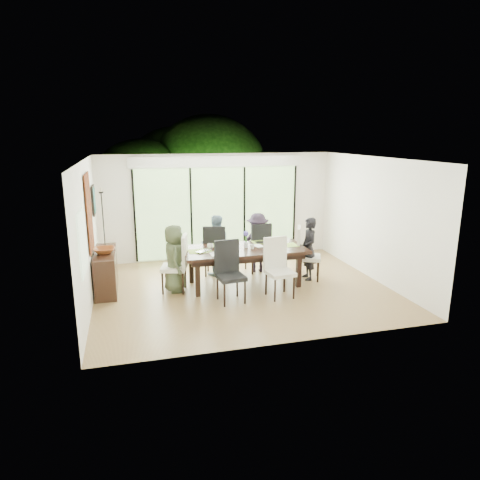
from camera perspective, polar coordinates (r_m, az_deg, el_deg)
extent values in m
cube|color=brown|center=(9.07, 0.41, -6.55)|extent=(6.00, 5.00, 0.01)
cube|color=white|center=(8.50, 0.44, 10.82)|extent=(6.00, 5.00, 0.01)
cube|color=white|center=(11.08, -2.99, 4.49)|extent=(6.00, 0.02, 2.70)
cube|color=beige|center=(6.37, 6.35, -2.74)|extent=(6.00, 0.02, 2.70)
cube|color=silver|center=(8.43, -19.74, 0.65)|extent=(0.02, 5.00, 2.70)
cube|color=silver|center=(9.89, 17.52, 2.70)|extent=(0.02, 5.00, 2.70)
cube|color=#598C3F|center=(11.07, -2.94, 3.69)|extent=(4.20, 0.02, 2.30)
cube|color=white|center=(10.90, -3.01, 10.41)|extent=(4.40, 0.06, 0.28)
cube|color=black|center=(10.84, -13.87, 3.07)|extent=(0.05, 0.04, 2.30)
cube|color=black|center=(10.94, -6.52, 3.49)|extent=(0.05, 0.04, 2.30)
cube|color=black|center=(11.22, 0.58, 3.84)|extent=(0.05, 0.04, 2.30)
cube|color=black|center=(11.67, 7.24, 4.12)|extent=(0.05, 0.04, 2.30)
cube|color=#8CAD7F|center=(7.23, -20.25, -0.28)|extent=(0.02, 0.90, 1.00)
cube|color=brown|center=(12.24, -3.76, -1.33)|extent=(6.00, 1.80, 0.10)
cube|color=#533223|center=(12.86, -4.49, 2.16)|extent=(6.00, 0.08, 0.06)
sphere|color=#14380F|center=(13.51, -12.92, 6.25)|extent=(3.20, 3.20, 3.20)
sphere|color=#14380F|center=(14.30, -4.17, 8.42)|extent=(4.00, 4.00, 4.00)
sphere|color=#14380F|center=(14.05, 3.76, 6.11)|extent=(2.80, 2.80, 2.80)
sphere|color=#14380F|center=(14.86, -8.49, 7.82)|extent=(3.60, 3.60, 3.60)
cube|color=black|center=(9.08, 0.56, -1.30)|extent=(2.60, 1.19, 0.07)
cube|color=black|center=(9.10, 0.56, -1.90)|extent=(2.39, 0.98, 0.11)
cube|color=black|center=(8.58, -5.68, -5.14)|extent=(0.10, 0.10, 0.75)
cube|color=black|center=(9.14, 7.83, -3.98)|extent=(0.10, 0.10, 0.75)
cube|color=black|center=(9.39, -6.53, -3.47)|extent=(0.10, 0.10, 0.75)
cube|color=black|center=(9.91, 5.94, -2.51)|extent=(0.10, 0.10, 0.75)
imported|color=#475337|center=(8.84, -8.74, -2.44)|extent=(0.44, 0.67, 1.40)
imported|color=black|center=(9.58, 9.13, -1.16)|extent=(0.44, 0.67, 1.40)
imported|color=#7A99B0|center=(9.78, -3.27, -0.70)|extent=(0.68, 0.46, 1.40)
imported|color=#281E2D|center=(10.02, 2.34, -0.33)|extent=(0.71, 0.52, 1.40)
cube|color=#88AC3D|center=(8.87, -5.37, -1.49)|extent=(0.48, 0.35, 0.01)
cube|color=#8FB540|center=(9.36, 6.18, -0.69)|extent=(0.48, 0.35, 0.01)
cube|color=#82B741|center=(9.34, -2.75, -0.65)|extent=(0.48, 0.35, 0.01)
cube|color=#85A43A|center=(9.59, 3.10, -0.27)|extent=(0.48, 0.35, 0.01)
cube|color=white|center=(8.66, -2.43, -1.82)|extent=(0.48, 0.35, 0.01)
cube|color=black|center=(9.31, -2.09, -0.63)|extent=(0.28, 0.20, 0.01)
cube|color=black|center=(9.53, 2.91, -0.31)|extent=(0.26, 0.18, 0.01)
cube|color=white|center=(9.23, 4.84, -0.88)|extent=(0.33, 0.24, 0.00)
cube|color=white|center=(8.66, -2.43, -1.72)|extent=(0.28, 0.28, 0.03)
cube|color=#BF6016|center=(8.65, -2.43, -1.59)|extent=(0.22, 0.22, 0.02)
cylinder|color=silver|center=(9.11, 0.78, -0.61)|extent=(0.09, 0.09, 0.13)
cylinder|color=#337226|center=(9.08, 0.79, 0.19)|extent=(0.04, 0.04, 0.17)
sphere|color=#5E50CA|center=(9.06, 0.79, 0.85)|extent=(0.12, 0.12, 0.12)
imported|color=silver|center=(8.79, -4.62, -1.54)|extent=(0.42, 0.40, 0.03)
imported|color=white|center=(9.05, -3.97, -0.84)|extent=(0.17, 0.17, 0.10)
imported|color=white|center=(9.00, 1.65, -0.89)|extent=(0.12, 0.12, 0.10)
imported|color=white|center=(9.38, 5.12, -0.32)|extent=(0.18, 0.18, 0.10)
imported|color=white|center=(9.18, 1.98, -0.86)|extent=(0.23, 0.28, 0.02)
cube|color=black|center=(9.29, -17.41, -3.96)|extent=(0.42, 1.48, 0.83)
imported|color=brown|center=(9.07, -17.65, -1.33)|extent=(0.44, 0.44, 0.11)
cylinder|color=black|center=(9.51, -17.52, -0.84)|extent=(0.09, 0.09, 0.04)
cylinder|color=black|center=(9.38, -17.78, 2.60)|extent=(0.02, 0.02, 1.15)
cylinder|color=black|center=(9.30, -18.04, 6.05)|extent=(0.09, 0.09, 0.03)
cylinder|color=silver|center=(9.29, -18.07, 6.39)|extent=(0.03, 0.03, 0.09)
cube|color=maroon|center=(8.75, -19.46, 3.48)|extent=(0.02, 1.00, 1.50)
cube|color=black|center=(10.02, -18.95, 5.06)|extent=(0.03, 0.55, 0.65)
cube|color=#174B49|center=(10.02, -18.83, 5.06)|extent=(0.01, 0.45, 0.55)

